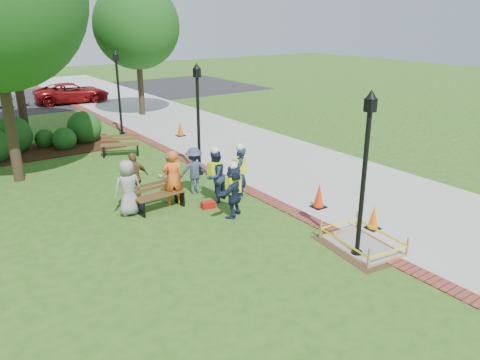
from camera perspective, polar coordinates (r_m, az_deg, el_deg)
ground at (r=13.83m, az=1.17°, el=-5.66°), size 100.00×100.00×0.00m
sidewalk at (r=24.34m, az=-3.26°, el=5.44°), size 6.00×60.00×0.02m
brick_edging at (r=22.85m, az=-10.21°, el=4.25°), size 0.50×60.00×0.03m
mulch_bed at (r=23.27m, az=-22.99°, el=3.29°), size 7.00×3.00×0.05m
parking_lot at (r=38.28m, az=-23.78°, el=8.96°), size 36.00×12.00×0.01m
wet_concrete_pad at (r=12.96m, az=14.67°, el=-6.99°), size 1.98×2.50×0.55m
bench_near at (r=15.10m, az=-9.71°, el=-2.57°), size 1.67×0.66×0.89m
bench_far at (r=21.35m, az=-14.31°, el=3.65°), size 1.74×1.17×0.90m
cone_front at (r=14.04m, az=15.97°, el=-4.46°), size 0.38×0.38×0.74m
cone_back at (r=15.18m, az=9.60°, el=-1.96°), size 0.42×0.42×0.83m
cone_far at (r=24.29m, az=-7.29°, el=6.21°), size 0.41×0.41×0.81m
toolbox at (r=15.09m, az=-3.90°, el=-3.05°), size 0.47×0.31×0.22m
lamp_near at (r=11.71m, az=15.00°, el=1.96°), size 0.28×0.28×4.26m
lamp_mid at (r=17.74m, az=-5.14°, el=8.33°), size 0.28×0.28×4.26m
lamp_far at (r=24.90m, az=-14.62°, el=10.97°), size 0.28×0.28×4.26m
tree_back at (r=25.62m, az=-26.69°, el=19.02°), size 6.36×6.36×9.75m
tree_right at (r=29.71m, az=-12.50°, el=17.86°), size 5.07×5.07×7.85m
shrub_b at (r=23.73m, az=-25.78°, el=3.13°), size 1.76×1.76×1.76m
shrub_c at (r=23.30m, az=-20.49°, el=3.58°), size 1.09×1.09×1.09m
shrub_d at (r=24.30m, az=-18.29°, el=4.44°), size 1.63×1.63×1.63m
shrub_e at (r=24.01m, az=-22.58°, el=3.75°), size 0.91×0.91×0.91m
casual_person_a at (r=14.73m, az=-13.49°, el=-0.93°), size 0.57×0.38×1.76m
casual_person_b at (r=15.19m, az=-8.21°, el=0.21°), size 0.67×0.53×1.83m
casual_person_c at (r=15.57m, az=-8.55°, el=0.36°), size 0.60×0.46×1.67m
casual_person_d at (r=15.66m, az=-12.72°, el=0.24°), size 0.58×0.42×1.69m
casual_person_e at (r=16.21m, az=-5.59°, el=1.16°), size 0.60×0.49×1.63m
hivis_worker_a at (r=14.20m, az=-0.81°, el=-1.12°), size 0.61×0.55×1.76m
hivis_worker_b at (r=15.60m, az=-0.04°, el=1.05°), size 0.65×0.66×1.92m
hivis_worker_c at (r=15.35m, az=-3.07°, el=0.66°), size 0.66×0.57×1.88m
parked_car_c at (r=35.88m, az=-19.68°, el=8.86°), size 2.44×4.86×1.53m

